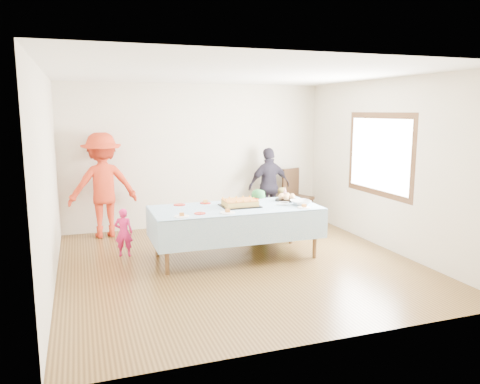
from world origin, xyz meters
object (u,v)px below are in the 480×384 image
at_px(party_table, 235,211).
at_px(adult_left, 103,185).
at_px(birthday_cake, 240,203).
at_px(dining_chair, 295,192).

relative_size(party_table, adult_left, 1.36).
bearing_deg(adult_left, party_table, 126.78).
height_order(birthday_cake, dining_chair, dining_chair).
relative_size(dining_chair, adult_left, 0.58).
xyz_separation_m(party_table, adult_left, (-1.80, 1.91, 0.19)).
relative_size(party_table, birthday_cake, 4.39).
distance_m(birthday_cake, dining_chair, 2.55).
bearing_deg(party_table, adult_left, 133.34).
height_order(party_table, adult_left, adult_left).
relative_size(party_table, dining_chair, 2.35).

